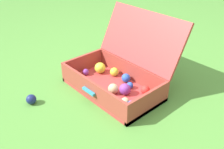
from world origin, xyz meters
The scene contains 3 objects.
ground_plane centered at (0.00, 0.00, 0.00)m, with size 16.00×16.00×0.00m, color #4C8C38.
open_suitcase centered at (-0.05, 0.05, 0.11)m, with size 0.65×0.56×0.48m.
stray_ball_on_grass centered at (-0.28, -0.50, 0.03)m, with size 0.06×0.06×0.06m, color navy.
Camera 1 is at (1.00, -0.97, 0.96)m, focal length 40.31 mm.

